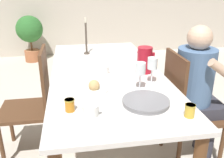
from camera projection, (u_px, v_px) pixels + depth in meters
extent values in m
plane|color=beige|center=(107.00, 148.00, 2.35)|extent=(20.00, 20.00, 0.00)
cube|color=silver|center=(106.00, 73.00, 2.07)|extent=(0.89, 1.93, 0.03)
cylinder|color=brown|center=(64.00, 79.00, 2.98)|extent=(0.07, 0.07, 0.74)
cylinder|color=brown|center=(127.00, 75.00, 3.10)|extent=(0.07, 0.07, 0.74)
cylinder|color=#51331E|center=(200.00, 123.00, 2.38)|extent=(0.04, 0.04, 0.41)
cylinder|color=#51331E|center=(222.00, 147.00, 2.04)|extent=(0.04, 0.04, 0.41)
cylinder|color=#51331E|center=(163.00, 127.00, 2.32)|extent=(0.04, 0.04, 0.41)
cylinder|color=#51331E|center=(179.00, 152.00, 1.98)|extent=(0.04, 0.04, 0.41)
cube|color=#51331E|center=(193.00, 114.00, 2.10)|extent=(0.42, 0.42, 0.03)
cube|color=#51331E|center=(174.00, 86.00, 1.97)|extent=(0.03, 0.39, 0.52)
cylinder|color=#51331E|center=(1.00, 146.00, 2.05)|extent=(0.04, 0.04, 0.41)
cylinder|color=#51331E|center=(11.00, 123.00, 2.39)|extent=(0.04, 0.04, 0.41)
cylinder|color=#51331E|center=(48.00, 142.00, 2.11)|extent=(0.04, 0.04, 0.41)
cylinder|color=#51331E|center=(50.00, 119.00, 2.45)|extent=(0.04, 0.04, 0.41)
cube|color=#51331E|center=(25.00, 110.00, 2.17)|extent=(0.42, 0.42, 0.03)
cube|color=#51331E|center=(45.00, 80.00, 2.09)|extent=(0.03, 0.39, 0.52)
cylinder|color=#33333D|center=(200.00, 127.00, 2.29)|extent=(0.09, 0.09, 0.44)
cylinder|color=#33333D|center=(209.00, 137.00, 2.15)|extent=(0.09, 0.09, 0.44)
cube|color=#33333D|center=(201.00, 106.00, 2.11)|extent=(0.30, 0.34, 0.11)
cylinder|color=#4C6B93|center=(195.00, 77.00, 1.99)|extent=(0.30, 0.30, 0.46)
sphere|color=#D6AD8E|center=(200.00, 38.00, 1.88)|extent=(0.19, 0.19, 0.19)
cylinder|color=#D6AD8E|center=(224.00, 71.00, 1.77)|extent=(0.25, 0.06, 0.20)
cylinder|color=#A31423|center=(145.00, 60.00, 2.02)|extent=(0.12, 0.12, 0.21)
cube|color=#A31423|center=(153.00, 58.00, 2.02)|extent=(0.02, 0.02, 0.10)
cone|color=#A31423|center=(139.00, 50.00, 1.98)|extent=(0.04, 0.04, 0.04)
cylinder|color=white|center=(151.00, 83.00, 1.84)|extent=(0.07, 0.07, 0.00)
cylinder|color=white|center=(152.00, 76.00, 1.82)|extent=(0.01, 0.01, 0.11)
cylinder|color=white|center=(152.00, 63.00, 1.78)|extent=(0.07, 0.07, 0.08)
cylinder|color=white|center=(140.00, 89.00, 1.74)|extent=(0.07, 0.07, 0.00)
cylinder|color=white|center=(140.00, 81.00, 1.71)|extent=(0.01, 0.01, 0.11)
cylinder|color=white|center=(140.00, 68.00, 1.68)|extent=(0.07, 0.07, 0.08)
cylinder|color=orange|center=(140.00, 71.00, 1.69)|extent=(0.06, 0.06, 0.05)
cylinder|color=white|center=(91.00, 116.00, 1.39)|extent=(0.15, 0.15, 0.01)
cylinder|color=white|center=(91.00, 110.00, 1.38)|extent=(0.09, 0.09, 0.06)
cube|color=white|center=(100.00, 109.00, 1.39)|extent=(0.01, 0.01, 0.03)
cylinder|color=white|center=(103.00, 74.00, 2.01)|extent=(0.15, 0.15, 0.01)
cylinder|color=white|center=(103.00, 70.00, 2.00)|extent=(0.09, 0.09, 0.06)
cube|color=white|center=(109.00, 69.00, 2.00)|extent=(0.01, 0.01, 0.03)
cylinder|color=gray|center=(146.00, 103.00, 1.53)|extent=(0.29, 0.29, 0.02)
cylinder|color=gray|center=(146.00, 101.00, 1.52)|extent=(0.29, 0.29, 0.01)
cylinder|color=white|center=(94.00, 90.00, 1.72)|extent=(0.19, 0.19, 0.01)
sphere|color=tan|center=(94.00, 85.00, 1.71)|extent=(0.08, 0.08, 0.08)
cylinder|color=gold|center=(190.00, 111.00, 1.38)|extent=(0.06, 0.06, 0.07)
cylinder|color=gold|center=(191.00, 105.00, 1.37)|extent=(0.06, 0.06, 0.01)
cylinder|color=#C67A1E|center=(70.00, 105.00, 1.44)|extent=(0.06, 0.06, 0.07)
cylinder|color=gold|center=(69.00, 100.00, 1.43)|extent=(0.06, 0.06, 0.01)
cylinder|color=#4C4238|center=(87.00, 53.00, 2.56)|extent=(0.06, 0.06, 0.01)
cylinder|color=#4C4238|center=(86.00, 38.00, 2.50)|extent=(0.02, 0.02, 0.30)
cylinder|color=beige|center=(85.00, 20.00, 2.43)|extent=(0.02, 0.02, 0.05)
cylinder|color=#A8603D|center=(33.00, 56.00, 4.81)|extent=(0.29, 0.29, 0.21)
cylinder|color=brown|center=(31.00, 45.00, 4.74)|extent=(0.04, 0.04, 0.20)
sphere|color=#2D6B2D|center=(29.00, 29.00, 4.62)|extent=(0.49, 0.49, 0.49)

